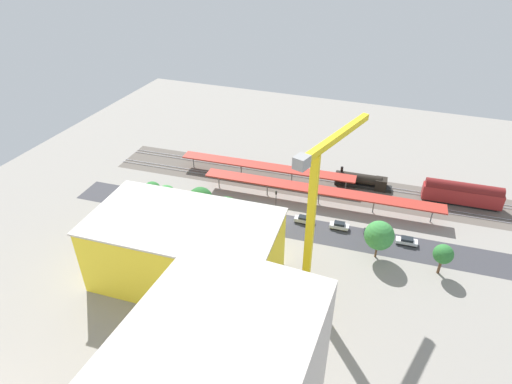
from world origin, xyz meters
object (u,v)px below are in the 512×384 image
(tower_crane, at_px, (316,209))
(street_tree_1, at_px, (226,210))
(platform_canopy_near, at_px, (319,190))
(box_truck_0, at_px, (204,222))
(parked_car_2, at_px, (339,226))
(street_tree_0, at_px, (200,200))
(parked_car_3, at_px, (304,220))
(traffic_light, at_px, (276,198))
(parked_car_1, at_px, (374,232))
(street_tree_2, at_px, (443,254))
(parked_car_0, at_px, (407,241))
(street_tree_4, at_px, (152,190))
(locomotive, at_px, (363,181))
(street_tree_5, at_px, (379,235))
(passenger_coach, at_px, (462,193))
(street_tree_3, at_px, (166,194))
(platform_canopy_far, at_px, (266,166))
(construction_building, at_px, (186,251))

(tower_crane, relative_size, street_tree_1, 3.79)
(platform_canopy_near, xyz_separation_m, box_truck_0, (23.38, 19.41, -2.45))
(parked_car_2, distance_m, street_tree_0, 33.80)
(parked_car_3, xyz_separation_m, traffic_light, (7.80, -1.87, 3.38))
(parked_car_1, relative_size, street_tree_2, 0.64)
(parked_car_0, bearing_deg, street_tree_2, 131.55)
(street_tree_0, relative_size, street_tree_4, 1.12)
(locomotive, bearing_deg, parked_car_1, 104.48)
(street_tree_0, height_order, traffic_light, street_tree_0)
(parked_car_2, xyz_separation_m, tower_crane, (2.19, 20.67, 17.86))
(parked_car_0, relative_size, street_tree_5, 0.53)
(passenger_coach, height_order, street_tree_5, street_tree_5)
(parked_car_3, height_order, street_tree_3, street_tree_3)
(parked_car_2, height_order, street_tree_5, street_tree_5)
(street_tree_3, bearing_deg, street_tree_0, -179.09)
(street_tree_0, distance_m, street_tree_1, 7.57)
(street_tree_5, bearing_deg, box_truck_0, 4.44)
(street_tree_5, bearing_deg, parked_car_2, -38.42)
(locomotive, height_order, street_tree_2, street_tree_2)
(parked_car_1, height_order, street_tree_4, street_tree_4)
(street_tree_1, height_order, street_tree_3, street_tree_1)
(passenger_coach, bearing_deg, parked_car_1, 47.02)
(street_tree_0, bearing_deg, tower_crane, 156.38)
(parked_car_3, distance_m, street_tree_0, 25.53)
(parked_car_3, xyz_separation_m, street_tree_3, (33.37, 7.04, 4.34))
(platform_canopy_near, distance_m, tower_crane, 33.33)
(parked_car_1, xyz_separation_m, parked_car_2, (7.98, 0.27, 0.06))
(box_truck_0, relative_size, street_tree_1, 1.03)
(box_truck_0, bearing_deg, street_tree_0, -54.94)
(street_tree_2, distance_m, street_tree_4, 68.08)
(street_tree_4, height_order, traffic_light, street_tree_4)
(street_tree_2, xyz_separation_m, traffic_light, (38.55, -9.53, -0.86))
(parked_car_2, bearing_deg, street_tree_1, 19.29)
(locomotive, xyz_separation_m, passenger_coach, (-24.91, -0.00, 1.44))
(platform_canopy_far, height_order, tower_crane, tower_crane)
(construction_building, bearing_deg, street_tree_2, -161.43)
(parked_car_2, xyz_separation_m, street_tree_4, (45.86, 7.55, 4.66))
(street_tree_5, bearing_deg, street_tree_1, 2.39)
(parked_car_0, distance_m, street_tree_4, 61.89)
(locomotive, bearing_deg, parked_car_0, 120.72)
(box_truck_0, bearing_deg, street_tree_4, -10.76)
(parked_car_2, bearing_deg, traffic_light, -4.94)
(parked_car_1, relative_size, street_tree_3, 0.61)
(locomotive, distance_m, box_truck_0, 45.76)
(street_tree_2, height_order, street_tree_3, street_tree_3)
(platform_canopy_far, bearing_deg, street_tree_3, 53.47)
(street_tree_1, distance_m, street_tree_3, 16.72)
(platform_canopy_near, height_order, parked_car_2, platform_canopy_near)
(construction_building, relative_size, street_tree_2, 5.00)
(parked_car_1, bearing_deg, parked_car_0, 174.39)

